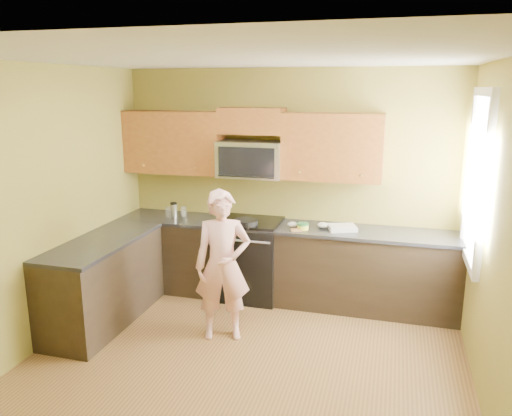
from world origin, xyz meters
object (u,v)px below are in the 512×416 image
(frying_pan, at_px, (246,225))
(travel_mug, at_px, (174,217))
(stove, at_px, (248,258))
(butter_tub, at_px, (303,230))
(microwave, at_px, (251,177))
(woman, at_px, (223,265))

(frying_pan, bearing_deg, travel_mug, 146.33)
(frying_pan, height_order, travel_mug, travel_mug)
(stove, xyz_separation_m, travel_mug, (-0.96, 0.03, 0.45))
(frying_pan, bearing_deg, butter_tub, -14.25)
(stove, relative_size, butter_tub, 7.30)
(microwave, distance_m, travel_mug, 1.11)
(woman, height_order, frying_pan, woman)
(stove, xyz_separation_m, woman, (0.05, -1.05, 0.28))
(microwave, relative_size, butter_tub, 5.84)
(butter_tub, bearing_deg, stove, 170.57)
(microwave, distance_m, butter_tub, 0.89)
(butter_tub, xyz_separation_m, travel_mug, (-1.64, 0.14, 0.00))
(woman, bearing_deg, stove, 73.53)
(woman, xyz_separation_m, frying_pan, (-0.02, 0.85, 0.19))
(microwave, xyz_separation_m, woman, (0.05, -1.17, -0.69))
(stove, bearing_deg, travel_mug, 178.51)
(stove, bearing_deg, butter_tub, -9.43)
(stove, relative_size, frying_pan, 1.95)
(travel_mug, bearing_deg, frying_pan, -12.33)
(frying_pan, height_order, butter_tub, frying_pan)
(woman, bearing_deg, microwave, 73.26)
(travel_mug, bearing_deg, woman, -46.67)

